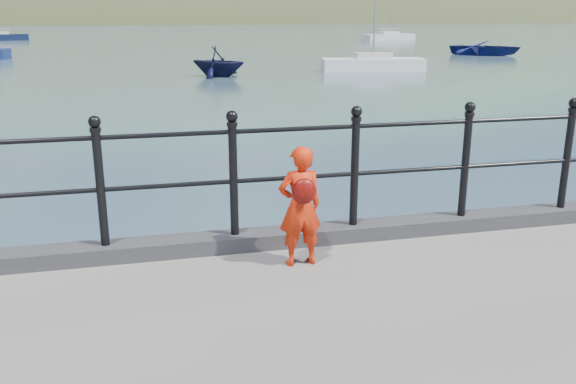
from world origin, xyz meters
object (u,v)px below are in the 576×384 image
object	(u,v)px
child	(300,206)
launch_navy	(218,61)
sailboat_far	(389,37)
launch_blue	(485,48)
railing	(296,162)
sailboat_near	(373,65)

from	to	relation	value
child	launch_navy	bearing A→B (deg)	-99.72
sailboat_far	launch_blue	bearing A→B (deg)	-111.28
railing	launch_blue	world-z (taller)	railing
railing	launch_navy	world-z (taller)	railing
railing	sailboat_near	distance (m)	29.42
sailboat_near	railing	bearing A→B (deg)	-103.96
railing	child	distance (m)	0.58
railing	launch_blue	distance (m)	44.57
railing	sailboat_far	distance (m)	67.77
railing	sailboat_far	bearing A→B (deg)	66.62
launch_navy	sailboat_near	size ratio (longest dim) A/B	0.37
child	launch_navy	xyz separation A→B (m)	(2.62, 26.55, -0.79)
launch_blue	launch_navy	world-z (taller)	launch_navy
launch_blue	launch_navy	bearing A→B (deg)	158.53
launch_blue	sailboat_far	xyz separation A→B (m)	(2.50, 24.91, -0.19)
launch_blue	sailboat_far	bearing A→B (deg)	35.57
sailboat_far	sailboat_near	xyz separation A→B (m)	(-15.53, -35.09, -0.00)
sailboat_far	railing	bearing A→B (deg)	-128.93
launch_blue	launch_navy	distance (m)	24.57
launch_blue	sailboat_near	xyz separation A→B (m)	(-13.04, -10.18, -0.20)
sailboat_near	child	bearing A→B (deg)	-103.73
sailboat_far	launch_navy	bearing A→B (deg)	-139.51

